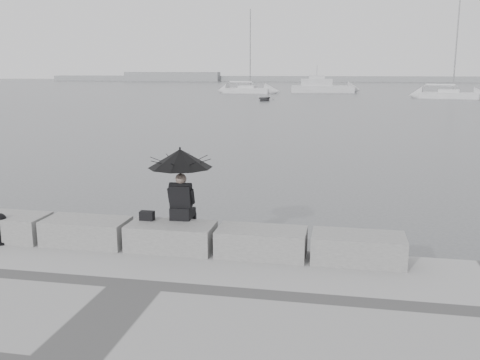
% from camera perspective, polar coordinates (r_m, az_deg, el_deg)
% --- Properties ---
extents(ground, '(360.00, 360.00, 0.00)m').
position_cam_1_polar(ground, '(10.72, -6.48, -9.15)').
color(ground, '#45484A').
rests_on(ground, ground).
extents(stone_block_far_left, '(1.60, 0.80, 0.50)m').
position_cam_1_polar(stone_block_far_left, '(11.57, -23.60, -4.60)').
color(stone_block_far_left, slate).
rests_on(stone_block_far_left, promenade).
extents(stone_block_left, '(1.60, 0.80, 0.50)m').
position_cam_1_polar(stone_block_left, '(10.71, -16.05, -5.32)').
color(stone_block_left, slate).
rests_on(stone_block_left, promenade).
extents(stone_block_centre, '(1.60, 0.80, 0.50)m').
position_cam_1_polar(stone_block_centre, '(10.07, -7.35, -6.05)').
color(stone_block_centre, slate).
rests_on(stone_block_centre, promenade).
extents(stone_block_right, '(1.60, 0.80, 0.50)m').
position_cam_1_polar(stone_block_right, '(9.69, 2.31, -6.68)').
color(stone_block_right, slate).
rests_on(stone_block_right, promenade).
extents(stone_block_far_right, '(1.60, 0.80, 0.50)m').
position_cam_1_polar(stone_block_far_right, '(9.59, 12.47, -7.15)').
color(stone_block_far_right, slate).
rests_on(stone_block_far_right, promenade).
extents(seated_person, '(1.22, 1.22, 1.39)m').
position_cam_1_polar(seated_person, '(10.08, -6.39, 1.42)').
color(seated_person, black).
rests_on(seated_person, stone_block_centre).
extents(bag, '(0.27, 0.15, 0.17)m').
position_cam_1_polar(bag, '(10.30, -9.89, -3.77)').
color(bag, black).
rests_on(bag, stone_block_centre).
extents(mooring_bollard, '(0.38, 0.38, 0.60)m').
position_cam_1_polar(mooring_bollard, '(11.33, -24.15, -4.97)').
color(mooring_bollard, black).
rests_on(mooring_bollard, promenade).
extents(distant_landmass, '(180.00, 8.00, 2.80)m').
position_cam_1_polar(distant_landmass, '(164.45, 7.26, 10.69)').
color(distant_landmass, gray).
rests_on(distant_landmass, ground).
extents(sailboat_left, '(7.74, 3.53, 12.90)m').
position_cam_1_polar(sailboat_left, '(85.79, 0.79, 9.60)').
color(sailboat_left, silver).
rests_on(sailboat_left, ground).
extents(sailboat_right, '(7.63, 3.90, 12.90)m').
position_cam_1_polar(sailboat_right, '(75.26, 21.36, 8.50)').
color(sailboat_right, silver).
rests_on(sailboat_right, ground).
extents(motor_cruiser, '(10.18, 3.43, 4.50)m').
position_cam_1_polar(motor_cruiser, '(88.79, 8.82, 9.77)').
color(motor_cruiser, silver).
rests_on(motor_cruiser, ground).
extents(dinghy, '(3.18, 1.51, 0.52)m').
position_cam_1_polar(dinghy, '(65.77, 2.61, 8.69)').
color(dinghy, slate).
rests_on(dinghy, ground).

